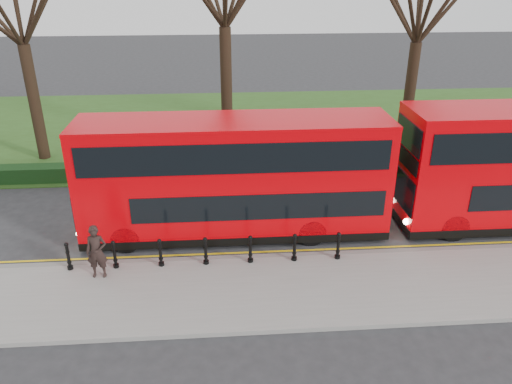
{
  "coord_description": "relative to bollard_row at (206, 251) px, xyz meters",
  "views": [
    {
      "loc": [
        1.61,
        -16.28,
        9.82
      ],
      "look_at": [
        2.86,
        0.5,
        2.0
      ],
      "focal_mm": 35.0,
      "sensor_mm": 36.0,
      "label": 1
    }
  ],
  "objects": [
    {
      "name": "pedestrian",
      "position": [
        -3.56,
        -0.5,
        0.44
      ],
      "size": [
        0.7,
        0.47,
        1.89
      ],
      "primitive_type": "imported",
      "rotation": [
        0.0,
        0.0,
        -0.02
      ],
      "color": "black",
      "rests_on": "pavement"
    },
    {
      "name": "yellow_line_inner",
      "position": [
        -0.97,
        0.85,
        -0.64
      ],
      "size": [
        60.0,
        0.1,
        0.01
      ],
      "primitive_type": "cube",
      "color": "yellow",
      "rests_on": "ground"
    },
    {
      "name": "kerb",
      "position": [
        -0.97,
        0.35,
        -0.58
      ],
      "size": [
        60.0,
        0.25,
        0.16
      ],
      "primitive_type": "cube",
      "color": "slate",
      "rests_on": "ground"
    },
    {
      "name": "bollard_row",
      "position": [
        0.0,
        0.0,
        0.0
      ],
      "size": [
        9.5,
        0.15,
        1.0
      ],
      "color": "black",
      "rests_on": "pavement"
    },
    {
      "name": "pavement",
      "position": [
        -0.97,
        -1.65,
        -0.58
      ],
      "size": [
        60.0,
        4.0,
        0.15
      ],
      "primitive_type": "cube",
      "color": "gray",
      "rests_on": "ground"
    },
    {
      "name": "bus_lead",
      "position": [
        1.13,
        2.43,
        1.68
      ],
      "size": [
        11.6,
        2.66,
        4.62
      ],
      "color": "#D10007",
      "rests_on": "ground"
    },
    {
      "name": "grass_verge",
      "position": [
        -0.97,
        16.35,
        -0.62
      ],
      "size": [
        60.0,
        18.0,
        0.06
      ],
      "primitive_type": "cube",
      "color": "#2B4B19",
      "rests_on": "ground"
    },
    {
      "name": "tree_right",
      "position": [
        11.03,
        11.35,
        7.19
      ],
      "size": [
        6.91,
        6.91,
        10.8
      ],
      "color": "black",
      "rests_on": "ground"
    },
    {
      "name": "ground",
      "position": [
        -0.97,
        1.35,
        -0.65
      ],
      "size": [
        120.0,
        120.0,
        0.0
      ],
      "primitive_type": "plane",
      "color": "#28282B",
      "rests_on": "ground"
    },
    {
      "name": "yellow_line_outer",
      "position": [
        -0.97,
        0.65,
        -0.64
      ],
      "size": [
        60.0,
        0.1,
        0.01
      ],
      "primitive_type": "cube",
      "color": "yellow",
      "rests_on": "ground"
    },
    {
      "name": "hedge",
      "position": [
        -0.97,
        8.15,
        -0.25
      ],
      "size": [
        60.0,
        0.9,
        0.8
      ],
      "primitive_type": "cube",
      "color": "black",
      "rests_on": "ground"
    },
    {
      "name": "tree_left",
      "position": [
        -8.97,
        11.35,
        7.35
      ],
      "size": [
        7.05,
        7.05,
        11.01
      ],
      "color": "black",
      "rests_on": "ground"
    }
  ]
}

